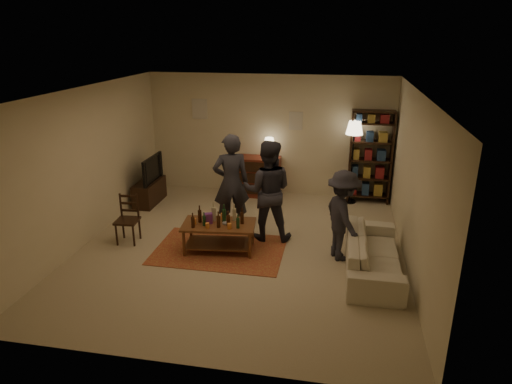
% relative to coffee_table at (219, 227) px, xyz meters
% --- Properties ---
extents(floor, '(6.00, 6.00, 0.00)m').
position_rel_coffee_table_xyz_m(floor, '(0.36, 0.15, -0.43)').
color(floor, '#C6B793').
rests_on(floor, ground).
extents(room_shell, '(6.00, 6.00, 6.00)m').
position_rel_coffee_table_xyz_m(room_shell, '(-0.29, 3.13, 1.38)').
color(room_shell, beige).
rests_on(room_shell, ground).
extents(rug, '(2.20, 1.50, 0.01)m').
position_rel_coffee_table_xyz_m(rug, '(0.01, 0.00, -0.42)').
color(rug, maroon).
rests_on(rug, ground).
extents(coffee_table, '(1.29, 0.79, 0.84)m').
position_rel_coffee_table_xyz_m(coffee_table, '(0.00, 0.00, 0.00)').
color(coffee_table, brown).
rests_on(coffee_table, ground).
extents(dining_chair, '(0.41, 0.41, 0.88)m').
position_rel_coffee_table_xyz_m(dining_chair, '(-1.68, 0.08, 0.03)').
color(dining_chair, black).
rests_on(dining_chair, ground).
extents(tv_stand, '(0.40, 1.00, 1.06)m').
position_rel_coffee_table_xyz_m(tv_stand, '(-2.09, 1.95, -0.05)').
color(tv_stand, black).
rests_on(tv_stand, ground).
extents(dresser, '(1.00, 0.50, 1.36)m').
position_rel_coffee_table_xyz_m(dresser, '(0.16, 2.86, 0.05)').
color(dresser, maroon).
rests_on(dresser, ground).
extents(bookshelf, '(0.90, 0.34, 2.02)m').
position_rel_coffee_table_xyz_m(bookshelf, '(2.60, 2.93, 0.60)').
color(bookshelf, black).
rests_on(bookshelf, ground).
extents(floor_lamp, '(0.36, 0.36, 1.80)m').
position_rel_coffee_table_xyz_m(floor_lamp, '(2.22, 2.80, 1.11)').
color(floor_lamp, black).
rests_on(floor_lamp, ground).
extents(sofa, '(0.81, 2.08, 0.61)m').
position_rel_coffee_table_xyz_m(sofa, '(2.56, -0.25, -0.13)').
color(sofa, beige).
rests_on(sofa, ground).
extents(person_left, '(0.79, 0.66, 1.85)m').
position_rel_coffee_table_xyz_m(person_left, '(0.01, 0.91, 0.49)').
color(person_left, '#292931').
rests_on(person_left, ground).
extents(person_right, '(0.94, 0.76, 1.82)m').
position_rel_coffee_table_xyz_m(person_right, '(0.73, 0.65, 0.48)').
color(person_right, '#292830').
rests_on(person_right, ground).
extents(person_by_sofa, '(0.91, 1.12, 1.51)m').
position_rel_coffee_table_xyz_m(person_by_sofa, '(2.06, 0.11, 0.33)').
color(person_by_sofa, '#28272F').
rests_on(person_by_sofa, ground).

